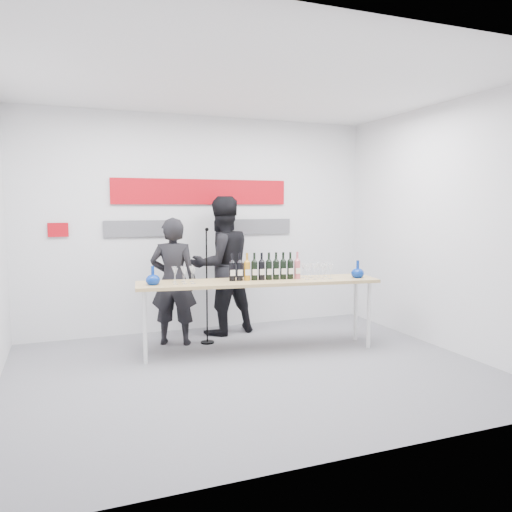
# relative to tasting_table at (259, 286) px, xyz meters

# --- Properties ---
(ground) EXTENTS (5.00, 5.00, 0.00)m
(ground) POSITION_rel_tasting_table_xyz_m (-0.33, -0.64, -0.80)
(ground) COLOR slate
(ground) RESTS_ON ground
(back_wall) EXTENTS (5.00, 0.04, 3.00)m
(back_wall) POSITION_rel_tasting_table_xyz_m (-0.33, 1.36, 0.70)
(back_wall) COLOR silver
(back_wall) RESTS_ON ground
(signage) EXTENTS (3.38, 0.02, 0.79)m
(signage) POSITION_rel_tasting_table_xyz_m (-0.39, 1.33, 1.01)
(signage) COLOR #B30711
(signage) RESTS_ON back_wall
(tasting_table) EXTENTS (2.94, 0.97, 0.87)m
(tasting_table) POSITION_rel_tasting_table_xyz_m (0.00, 0.00, 0.00)
(tasting_table) COLOR tan
(tasting_table) RESTS_ON ground
(wine_bottles) EXTENTS (0.89, 0.20, 0.33)m
(wine_bottles) POSITION_rel_tasting_table_xyz_m (0.09, 0.02, 0.23)
(wine_bottles) COLOR black
(wine_bottles) RESTS_ON tasting_table
(decanter_left) EXTENTS (0.16, 0.16, 0.21)m
(decanter_left) POSITION_rel_tasting_table_xyz_m (-1.24, 0.12, 0.17)
(decanter_left) COLOR navy
(decanter_left) RESTS_ON tasting_table
(decanter_right) EXTENTS (0.16, 0.16, 0.21)m
(decanter_right) POSITION_rel_tasting_table_xyz_m (1.23, -0.23, 0.17)
(decanter_right) COLOR navy
(decanter_right) RESTS_ON tasting_table
(glasses_left) EXTENTS (0.28, 0.25, 0.18)m
(glasses_left) POSITION_rel_tasting_table_xyz_m (-0.89, 0.12, 0.16)
(glasses_left) COLOR silver
(glasses_left) RESTS_ON tasting_table
(glasses_right) EXTENTS (0.38, 0.26, 0.18)m
(glasses_right) POSITION_rel_tasting_table_xyz_m (0.72, -0.10, 0.16)
(glasses_right) COLOR silver
(glasses_right) RESTS_ON tasting_table
(presenter_left) EXTENTS (0.69, 0.58, 1.61)m
(presenter_left) POSITION_rel_tasting_table_xyz_m (-0.89, 0.68, 0.01)
(presenter_left) COLOR black
(presenter_left) RESTS_ON ground
(presenter_right) EXTENTS (1.05, 0.89, 1.88)m
(presenter_right) POSITION_rel_tasting_table_xyz_m (-0.16, 0.98, 0.14)
(presenter_right) COLOR black
(presenter_right) RESTS_ON ground
(mic_stand) EXTENTS (0.17, 0.17, 1.49)m
(mic_stand) POSITION_rel_tasting_table_xyz_m (-0.49, 0.56, -0.35)
(mic_stand) COLOR black
(mic_stand) RESTS_ON ground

